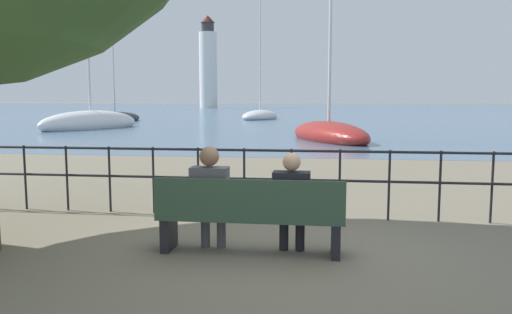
# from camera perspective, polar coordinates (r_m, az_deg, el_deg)

# --- Properties ---
(ground_plane) EXTENTS (1000.00, 1000.00, 0.00)m
(ground_plane) POSITION_cam_1_polar(r_m,az_deg,el_deg) (5.96, -0.64, -10.85)
(ground_plane) COLOR #7A705B
(harbor_water) EXTENTS (600.00, 300.00, 0.01)m
(harbor_water) POSITION_cam_1_polar(r_m,az_deg,el_deg) (165.33, 7.30, 5.82)
(harbor_water) COLOR slate
(harbor_water) RESTS_ON ground_plane
(park_bench) EXTENTS (2.17, 0.45, 0.90)m
(park_bench) POSITION_cam_1_polar(r_m,az_deg,el_deg) (5.78, -0.74, -6.82)
(park_bench) COLOR #334C38
(park_bench) RESTS_ON ground_plane
(seated_person_left) EXTENTS (0.43, 0.35, 1.25)m
(seated_person_left) POSITION_cam_1_polar(r_m,az_deg,el_deg) (5.89, -5.24, -4.16)
(seated_person_left) COLOR #4C4C51
(seated_person_left) RESTS_ON ground_plane
(seated_person_right) EXTENTS (0.43, 0.35, 1.19)m
(seated_person_right) POSITION_cam_1_polar(r_m,az_deg,el_deg) (5.77, 4.08, -4.73)
(seated_person_right) COLOR black
(seated_person_right) RESTS_ON ground_plane
(promenade_railing) EXTENTS (13.80, 0.04, 1.05)m
(promenade_railing) POSITION_cam_1_polar(r_m,az_deg,el_deg) (7.61, 1.34, -1.69)
(promenade_railing) COLOR black
(promenade_railing) RESTS_ON ground_plane
(sailboat_0) EXTENTS (4.10, 6.42, 11.77)m
(sailboat_0) POSITION_cam_1_polar(r_m,az_deg,el_deg) (47.07, 0.46, 4.71)
(sailboat_0) COLOR silver
(sailboat_0) RESTS_ON ground_plane
(sailboat_1) EXTENTS (4.55, 6.85, 11.20)m
(sailboat_1) POSITION_cam_1_polar(r_m,az_deg,el_deg) (22.49, 8.31, 2.68)
(sailboat_1) COLOR maroon
(sailboat_1) RESTS_ON ground_plane
(sailboat_3) EXTENTS (4.63, 8.16, 8.40)m
(sailboat_3) POSITION_cam_1_polar(r_m,az_deg,el_deg) (33.01, -18.35, 3.68)
(sailboat_3) COLOR white
(sailboat_3) RESTS_ON ground_plane
(sailboat_4) EXTENTS (3.32, 7.49, 9.42)m
(sailboat_4) POSITION_cam_1_polar(r_m,az_deg,el_deg) (43.76, -15.82, 4.27)
(sailboat_4) COLOR black
(sailboat_4) RESTS_ON ground_plane
(harbor_lighthouse) EXTENTS (4.14, 4.14, 21.40)m
(harbor_lighthouse) POSITION_cam_1_polar(r_m,az_deg,el_deg) (119.10, -5.49, 10.39)
(harbor_lighthouse) COLOR white
(harbor_lighthouse) RESTS_ON ground_plane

